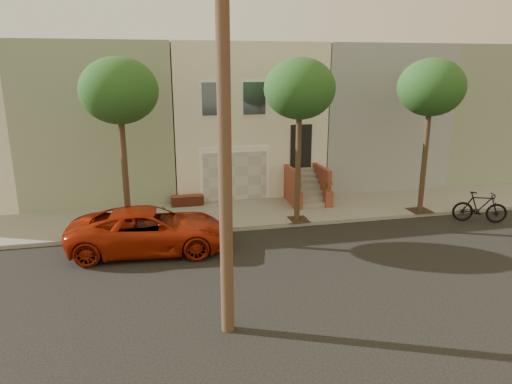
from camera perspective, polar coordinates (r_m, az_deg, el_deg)
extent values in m
plane|color=black|center=(15.08, 5.90, -8.82)|extent=(90.00, 90.00, 0.00)
cube|color=gray|center=(19.85, 0.97, -2.53)|extent=(40.00, 3.70, 0.15)
cube|color=silver|center=(24.76, -2.29, 9.45)|extent=(7.00, 8.00, 7.00)
cube|color=gray|center=(24.43, -18.34, 8.63)|extent=(6.50, 8.00, 7.00)
cube|color=gray|center=(26.85, 12.32, 9.57)|extent=(6.50, 8.00, 7.00)
cube|color=gray|center=(30.18, 23.72, 9.23)|extent=(6.50, 8.00, 7.00)
cube|color=white|center=(21.09, -2.62, 2.24)|extent=(3.20, 0.12, 2.50)
cube|color=#BABAB6|center=(21.05, -2.58, 1.94)|extent=(2.90, 0.06, 2.20)
cube|color=gray|center=(19.64, -1.58, -2.47)|extent=(3.20, 3.70, 0.02)
cube|color=brown|center=(20.77, -8.40, -1.04)|extent=(1.40, 0.45, 0.44)
cube|color=black|center=(21.58, 5.53, 5.60)|extent=(1.00, 0.06, 2.00)
cube|color=#3F4751|center=(20.41, -5.24, 11.28)|extent=(1.00, 0.06, 1.40)
cube|color=white|center=(20.43, -5.25, 11.29)|extent=(1.15, 0.05, 1.55)
cube|color=#3F4751|center=(20.73, -0.21, 11.40)|extent=(1.00, 0.06, 1.40)
cube|color=white|center=(20.75, -0.22, 11.41)|extent=(1.15, 0.05, 1.55)
cube|color=#3F4751|center=(21.20, 4.64, 11.44)|extent=(1.00, 0.06, 1.40)
cube|color=white|center=(21.22, 4.62, 11.44)|extent=(1.15, 0.05, 1.55)
cube|color=gray|center=(20.45, 6.95, -1.60)|extent=(1.20, 0.28, 0.20)
cube|color=gray|center=(20.64, 6.70, -0.85)|extent=(1.20, 0.28, 0.20)
cube|color=gray|center=(20.84, 6.46, -0.12)|extent=(1.20, 0.28, 0.20)
cube|color=gray|center=(21.05, 6.23, 0.60)|extent=(1.20, 0.28, 0.20)
cube|color=gray|center=(21.26, 6.00, 1.31)|extent=(1.20, 0.28, 0.20)
cube|color=gray|center=(21.47, 5.77, 2.00)|extent=(1.20, 0.28, 0.20)
cube|color=gray|center=(21.68, 5.55, 2.68)|extent=(1.20, 0.28, 0.20)
cube|color=brown|center=(20.81, 4.41, 0.76)|extent=(0.18, 1.96, 1.60)
cube|color=brown|center=(21.26, 8.02, 0.97)|extent=(0.18, 1.96, 1.60)
cube|color=brown|center=(20.12, 5.13, -1.09)|extent=(0.35, 0.35, 0.70)
imported|color=#1A4719|center=(19.97, 5.17, 0.50)|extent=(0.40, 0.35, 0.45)
cube|color=brown|center=(20.58, 8.84, -0.83)|extent=(0.35, 0.35, 0.70)
imported|color=#1A4719|center=(20.44, 8.90, 0.72)|extent=(0.41, 0.35, 0.45)
cube|color=#2D2116|center=(17.95, -15.24, -4.76)|extent=(0.90, 0.90, 0.02)
cylinder|color=#362218|center=(17.37, -15.71, 1.75)|extent=(0.22, 0.22, 4.20)
ellipsoid|color=#1A4719|center=(16.95, -16.46, 11.83)|extent=(2.70, 2.57, 2.29)
cube|color=#2D2116|center=(18.77, 5.00, -3.39)|extent=(0.90, 0.90, 0.02)
cylinder|color=#362218|center=(18.21, 5.15, 2.87)|extent=(0.22, 0.22, 4.20)
ellipsoid|color=#1A4719|center=(17.82, 5.39, 12.50)|extent=(2.70, 2.57, 2.29)
cube|color=#2D2116|center=(21.06, 19.41, -2.15)|extent=(0.90, 0.90, 0.02)
cylinder|color=#362218|center=(20.57, 19.92, 3.44)|extent=(0.22, 0.22, 4.20)
ellipsoid|color=#1A4719|center=(20.22, 20.70, 11.92)|extent=(2.70, 2.57, 2.29)
cylinder|color=#4C3223|center=(9.99, -3.92, 8.77)|extent=(0.30, 0.30, 10.00)
imported|color=#9F1F09|center=(16.21, -12.85, -4.55)|extent=(5.56, 2.92, 1.49)
imported|color=black|center=(20.79, 25.75, -1.68)|extent=(2.14, 1.39, 1.25)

